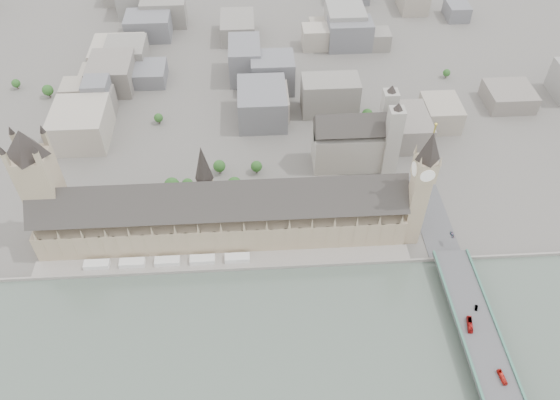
{
  "coord_description": "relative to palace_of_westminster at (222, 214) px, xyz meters",
  "views": [
    {
      "loc": [
        25.89,
        -255.67,
        311.12
      ],
      "look_at": [
        42.25,
        17.44,
        36.72
      ],
      "focal_mm": 35.0,
      "sensor_mm": 36.0,
      "label": 1
    }
  ],
  "objects": [
    {
      "name": "ground",
      "position": [
        0.0,
        -19.7,
        -22.71
      ],
      "size": [
        900.0,
        900.0,
        0.0
      ],
      "primitive_type": "plane",
      "color": "#595651",
      "rests_on": "ground"
    },
    {
      "name": "embankment_wall",
      "position": [
        0.0,
        -34.7,
        -21.21
      ],
      "size": [
        600.0,
        1.5,
        3.0
      ],
      "primitive_type": "cube",
      "color": "gray",
      "rests_on": "ground"
    },
    {
      "name": "river_terrace",
      "position": [
        0.0,
        -27.2,
        -21.71
      ],
      "size": [
        270.0,
        15.0,
        2.0
      ],
      "primitive_type": "cube",
      "color": "gray",
      "rests_on": "ground"
    },
    {
      "name": "terrace_tents",
      "position": [
        -40.0,
        -26.7,
        -18.71
      ],
      "size": [
        118.0,
        7.0,
        4.0
      ],
      "color": "silver",
      "rests_on": "river_terrace"
    },
    {
      "name": "palace_of_westminster",
      "position": [
        0.0,
        0.0,
        0.0
      ],
      "size": [
        265.0,
        40.73,
        55.44
      ],
      "color": "gray",
      "rests_on": "ground"
    },
    {
      "name": "elizabeth_tower",
      "position": [
        138.0,
        -11.7,
        35.38
      ],
      "size": [
        17.0,
        17.0,
        107.5
      ],
      "color": "gray",
      "rests_on": "ground"
    },
    {
      "name": "victoria_tower",
      "position": [
        -122.0,
        6.3,
        32.5
      ],
      "size": [
        30.0,
        30.0,
        100.0
      ],
      "color": "gray",
      "rests_on": "ground"
    },
    {
      "name": "central_tower",
      "position": [
        -10.0,
        6.3,
        35.21
      ],
      "size": [
        13.0,
        13.0,
        48.0
      ],
      "color": "gray",
      "rests_on": "ground"
    },
    {
      "name": "westminster_bridge",
      "position": [
        162.0,
        -107.2,
        -17.58
      ],
      "size": [
        25.0,
        325.0,
        10.25
      ],
      "primitive_type": "cube",
      "color": "#474749",
      "rests_on": "ground"
    },
    {
      "name": "westminster_abbey",
      "position": [
        110.92,
        75.3,
        2.38
      ],
      "size": [
        68.0,
        36.0,
        64.0
      ],
      "color": "gray",
      "rests_on": "ground"
    },
    {
      "name": "city_skyline_inland",
      "position": [
        0.0,
        225.3,
        -3.71
      ],
      "size": [
        720.0,
        360.0,
        38.0
      ],
      "primitive_type": null,
      "color": "gray",
      "rests_on": "ground"
    },
    {
      "name": "park_trees",
      "position": [
        -10.0,
        40.3,
        -15.21
      ],
      "size": [
        110.0,
        30.0,
        15.0
      ],
      "primitive_type": null,
      "color": "#234C1B",
      "rests_on": "ground"
    },
    {
      "name": "red_bus_north",
      "position": [
        156.82,
        -95.58,
        -10.82
      ],
      "size": [
        5.03,
        12.06,
        3.27
      ],
      "primitive_type": "imported",
      "rotation": [
        0.0,
        0.0,
        -0.2
      ],
      "color": "#A81413",
      "rests_on": "westminster_bridge"
    },
    {
      "name": "red_bus_south",
      "position": [
        165.03,
        -131.47,
        -11.1
      ],
      "size": [
        3.2,
        9.94,
        2.72
      ],
      "primitive_type": "imported",
      "rotation": [
        0.0,
        0.0,
        0.1
      ],
      "color": "red",
      "rests_on": "westminster_bridge"
    },
    {
      "name": "car_silver",
      "position": [
        165.27,
        -83.04,
        -11.73
      ],
      "size": [
        2.99,
        4.65,
        1.45
      ],
      "primitive_type": "imported",
      "rotation": [
        0.0,
        0.0,
        -0.36
      ],
      "color": "gray",
      "rests_on": "westminster_bridge"
    },
    {
      "name": "car_approach",
      "position": [
        167.34,
        -20.07,
        -11.63
      ],
      "size": [
        2.44,
        5.73,
        1.65
      ],
      "primitive_type": "imported",
      "rotation": [
        0.0,
        0.0,
        0.02
      ],
      "color": "gray",
      "rests_on": "westminster_bridge"
    }
  ]
}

